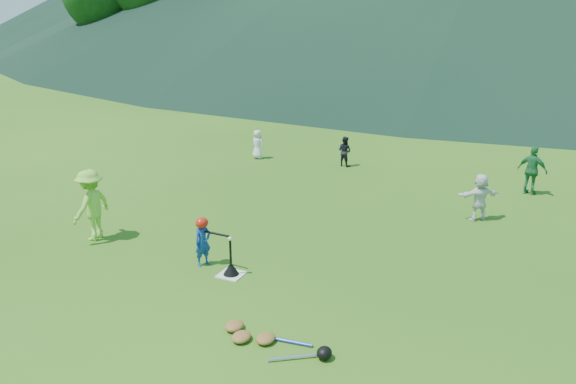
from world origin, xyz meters
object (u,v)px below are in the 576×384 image
(adult_coach, at_px, (91,205))
(fielder_a, at_px, (258,144))
(fielder_d, at_px, (480,197))
(batting_tee, at_px, (231,269))
(fielder_c, at_px, (532,170))
(fielder_b, at_px, (345,151))
(home_plate, at_px, (231,275))
(batter_child, at_px, (203,242))
(equipment_pile, at_px, (265,339))

(adult_coach, relative_size, fielder_a, 1.61)
(fielder_d, bearing_deg, batting_tee, 16.21)
(fielder_d, bearing_deg, fielder_c, -147.57)
(fielder_a, xyz_separation_m, fielder_b, (2.92, 0.35, -0.00))
(home_plate, height_order, fielder_b, fielder_b)
(home_plate, xyz_separation_m, fielder_c, (4.79, 7.60, 0.65))
(fielder_b, distance_m, fielder_c, 5.52)
(home_plate, distance_m, batter_child, 0.87)
(fielder_b, distance_m, equipment_pile, 10.17)
(equipment_pile, bearing_deg, fielder_d, 72.02)
(batting_tee, bearing_deg, adult_coach, 175.89)
(adult_coach, distance_m, fielder_c, 11.13)
(fielder_b, relative_size, equipment_pile, 0.53)
(fielder_d, bearing_deg, adult_coach, -3.89)
(fielder_c, xyz_separation_m, batting_tee, (-4.79, -7.60, -0.53))
(fielder_c, bearing_deg, batting_tee, 74.83)
(batter_child, distance_m, fielder_a, 8.19)
(fielder_a, height_order, equipment_pile, fielder_a)
(home_plate, relative_size, batter_child, 0.47)
(adult_coach, relative_size, equipment_pile, 0.86)
(fielder_b, xyz_separation_m, fielder_d, (4.48, -3.19, 0.09))
(batter_child, relative_size, fielder_a, 0.99)
(fielder_d, height_order, batting_tee, fielder_d)
(fielder_b, height_order, fielder_d, fielder_d)
(home_plate, xyz_separation_m, adult_coach, (-3.58, 0.26, 0.76))
(batter_child, relative_size, batting_tee, 1.40)
(fielder_b, height_order, batting_tee, fielder_b)
(home_plate, bearing_deg, adult_coach, 175.89)
(fielder_c, height_order, fielder_d, fielder_c)
(fielder_c, relative_size, fielder_d, 1.17)
(home_plate, relative_size, fielder_b, 0.47)
(batter_child, bearing_deg, fielder_b, 23.50)
(adult_coach, xyz_separation_m, equipment_pile, (5.19, -1.97, -0.71))
(fielder_b, distance_m, fielder_d, 5.50)
(fielder_a, height_order, batting_tee, fielder_a)
(home_plate, xyz_separation_m, batter_child, (-0.72, 0.17, 0.47))
(fielder_b, height_order, fielder_c, fielder_c)
(adult_coach, height_order, fielder_c, adult_coach)
(fielder_c, distance_m, batting_tee, 9.00)
(equipment_pile, bearing_deg, adult_coach, 159.20)
(fielder_c, height_order, batting_tee, fielder_c)
(fielder_d, xyz_separation_m, batting_tee, (-3.78, -4.99, -0.43))
(fielder_c, xyz_separation_m, equipment_pile, (-3.18, -9.32, -0.59))
(fielder_a, xyz_separation_m, batting_tee, (3.62, -7.83, -0.35))
(fielder_b, relative_size, fielder_d, 0.85)
(batter_child, relative_size, fielder_b, 0.99)
(fielder_c, bearing_deg, fielder_d, 86.05)
(fielder_a, relative_size, fielder_c, 0.73)
(fielder_c, bearing_deg, equipment_pile, 88.19)
(batting_tee, relative_size, equipment_pile, 0.38)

